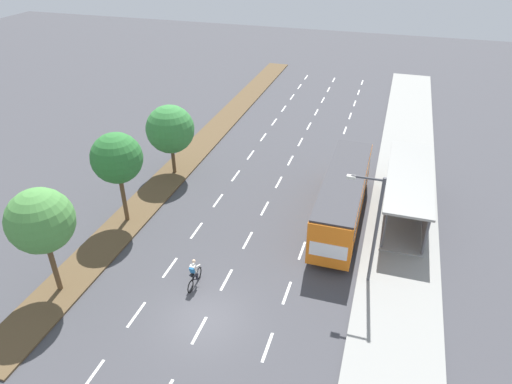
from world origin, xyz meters
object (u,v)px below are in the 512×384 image
at_px(bus_shelter, 412,190).
at_px(median_tree_third, 170,129).
at_px(bus, 343,194).
at_px(median_tree_second, 117,158).
at_px(median_tree_nearest, 41,221).
at_px(streetlight, 374,224).
at_px(cyclist, 194,274).

relative_size(bus_shelter, median_tree_third, 1.86).
height_order(bus_shelter, median_tree_third, median_tree_third).
distance_m(bus, median_tree_second, 14.51).
bearing_deg(median_tree_nearest, streetlight, 19.73).
height_order(median_tree_nearest, median_tree_second, median_tree_second).
height_order(cyclist, median_tree_nearest, median_tree_nearest).
distance_m(cyclist, median_tree_second, 9.03).
xyz_separation_m(bus_shelter, bus, (-4.28, -2.18, 0.20)).
distance_m(cyclist, median_tree_third, 13.56).
bearing_deg(median_tree_third, median_tree_second, -90.79).
xyz_separation_m(median_tree_nearest, median_tree_second, (-0.00, 6.96, 0.10)).
bearing_deg(streetlight, bus_shelter, 74.79).
xyz_separation_m(bus, cyclist, (-6.76, -8.70, -1.28)).
bearing_deg(median_tree_second, cyclist, -32.84).
height_order(median_tree_second, median_tree_third, median_tree_second).
bearing_deg(median_tree_nearest, bus, 39.55).
bearing_deg(median_tree_nearest, bus_shelter, 36.87).
distance_m(median_tree_third, streetlight, 17.72).
relative_size(median_tree_nearest, median_tree_third, 1.12).
distance_m(bus_shelter, streetlight, 8.29).
distance_m(median_tree_second, streetlight, 15.85).
bearing_deg(median_tree_second, bus_shelter, 19.85).
relative_size(median_tree_nearest, streetlight, 0.95).
bearing_deg(cyclist, median_tree_second, 147.16).
xyz_separation_m(median_tree_third, streetlight, (15.68, -8.26, 0.12)).
xyz_separation_m(median_tree_nearest, median_tree_third, (0.09, 13.92, -0.81)).
distance_m(median_tree_second, median_tree_third, 7.02).
bearing_deg(bus, cyclist, -127.86).
height_order(bus, streetlight, streetlight).
relative_size(bus_shelter, median_tree_nearest, 1.66).
xyz_separation_m(cyclist, median_tree_third, (-6.75, 11.38, 2.98)).
bearing_deg(streetlight, median_tree_nearest, -160.27).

